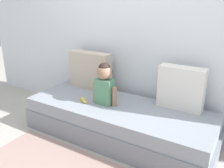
# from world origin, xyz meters

# --- Properties ---
(ground_plane) EXTENTS (12.00, 12.00, 0.00)m
(ground_plane) POSITION_xyz_m (0.00, 0.00, 0.00)
(ground_plane) COLOR #B2ADA3
(back_wall) EXTENTS (5.43, 0.10, 2.54)m
(back_wall) POSITION_xyz_m (0.00, 0.54, 1.27)
(back_wall) COLOR silver
(back_wall) RESTS_ON ground
(couch) EXTENTS (2.23, 0.82, 0.40)m
(couch) POSITION_xyz_m (0.00, 0.00, 0.20)
(couch) COLOR gray
(couch) RESTS_ON ground
(throw_pillow_left) EXTENTS (0.59, 0.16, 0.49)m
(throw_pillow_left) POSITION_xyz_m (-0.61, 0.31, 0.65)
(throw_pillow_left) COLOR #C1B29E
(throw_pillow_left) RESTS_ON couch
(throw_pillow_right) EXTENTS (0.50, 0.16, 0.48)m
(throw_pillow_right) POSITION_xyz_m (0.61, 0.31, 0.64)
(throw_pillow_right) COLOR silver
(throw_pillow_right) RESTS_ON couch
(toddler) EXTENTS (0.32, 0.17, 0.49)m
(toddler) POSITION_xyz_m (-0.17, -0.03, 0.66)
(toddler) COLOR #568E66
(toddler) RESTS_ON couch
(banana) EXTENTS (0.17, 0.13, 0.04)m
(banana) POSITION_xyz_m (-0.42, -0.11, 0.42)
(banana) COLOR yellow
(banana) RESTS_ON couch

